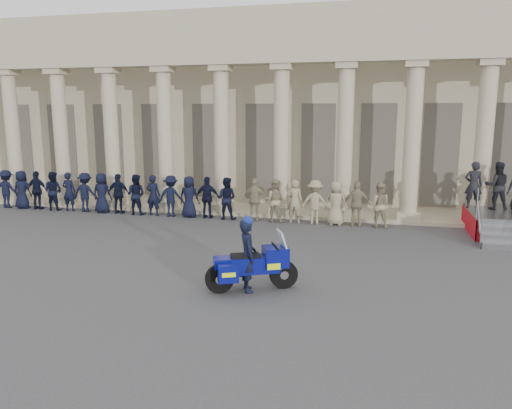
# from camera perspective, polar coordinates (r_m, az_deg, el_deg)

# --- Properties ---
(ground) EXTENTS (90.00, 90.00, 0.00)m
(ground) POSITION_cam_1_polar(r_m,az_deg,el_deg) (14.23, -8.58, -7.57)
(ground) COLOR #3C3C3F
(ground) RESTS_ON ground
(building) EXTENTS (40.00, 12.50, 9.00)m
(building) POSITION_cam_1_polar(r_m,az_deg,el_deg) (27.72, 2.93, 10.84)
(building) COLOR tan
(building) RESTS_ON ground
(officer_rank) EXTENTS (17.70, 0.66, 1.75)m
(officer_rank) POSITION_cam_1_polar(r_m,az_deg,el_deg) (21.40, -9.59, 0.96)
(officer_rank) COLOR black
(officer_rank) RESTS_ON ground
(motorcycle) EXTENTS (2.19, 1.45, 1.51)m
(motorcycle) POSITION_cam_1_polar(r_m,az_deg,el_deg) (12.46, -0.37, -6.95)
(motorcycle) COLOR black
(motorcycle) RESTS_ON ground
(rider) EXTENTS (0.68, 0.79, 1.92)m
(rider) POSITION_cam_1_polar(r_m,az_deg,el_deg) (12.35, -0.97, -5.68)
(rider) COLOR black
(rider) RESTS_ON ground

